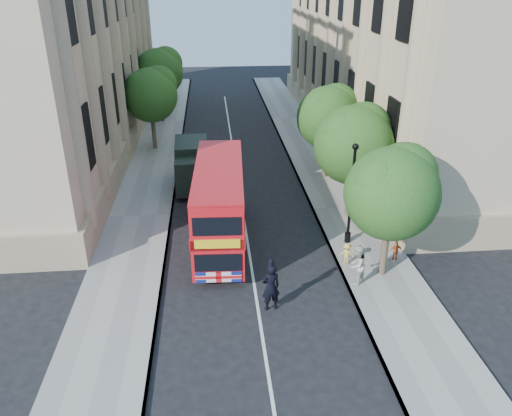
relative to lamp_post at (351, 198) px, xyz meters
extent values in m
plane|color=black|center=(-5.00, -6.00, -2.51)|extent=(120.00, 120.00, 0.00)
cube|color=gray|center=(0.75, 4.00, -2.45)|extent=(3.50, 80.00, 0.12)
cube|color=gray|center=(-10.75, 4.00, -2.45)|extent=(3.50, 80.00, 0.12)
cube|color=tan|center=(8.80, 18.00, 6.49)|extent=(12.00, 38.00, 18.00)
cube|color=tan|center=(-18.80, 18.00, 6.49)|extent=(12.00, 38.00, 18.00)
cylinder|color=#473828|center=(0.80, -3.00, -1.08)|extent=(0.32, 0.32, 2.86)
sphere|color=#224517|center=(0.80, -3.00, 1.52)|extent=(4.00, 4.00, 4.00)
sphere|color=#224517|center=(1.40, -2.60, 2.17)|extent=(2.80, 2.80, 2.80)
sphere|color=#224517|center=(0.30, -3.30, 2.04)|extent=(2.60, 2.60, 2.60)
cylinder|color=#473828|center=(0.80, 3.00, -1.01)|extent=(0.32, 0.32, 2.99)
sphere|color=#224517|center=(0.80, 3.00, 1.71)|extent=(4.20, 4.20, 4.20)
sphere|color=#224517|center=(1.40, 3.40, 2.39)|extent=(2.94, 2.94, 2.94)
sphere|color=#224517|center=(0.30, 2.70, 2.25)|extent=(2.73, 2.73, 2.73)
cylinder|color=#473828|center=(0.80, 9.00, -1.06)|extent=(0.32, 0.32, 2.90)
sphere|color=#224517|center=(0.80, 9.00, 1.58)|extent=(4.00, 4.00, 4.00)
sphere|color=#224517|center=(1.40, 9.40, 2.24)|extent=(2.80, 2.80, 2.80)
sphere|color=#224517|center=(0.30, 8.70, 2.11)|extent=(2.60, 2.60, 2.60)
cylinder|color=#473828|center=(-11.00, 16.00, -1.01)|extent=(0.32, 0.32, 2.99)
sphere|color=#224517|center=(-11.00, 16.00, 1.71)|extent=(4.00, 4.00, 4.00)
sphere|color=#224517|center=(-10.40, 16.40, 2.39)|extent=(2.80, 2.80, 2.80)
sphere|color=#224517|center=(-11.50, 15.70, 2.25)|extent=(2.60, 2.60, 2.60)
cylinder|color=#473828|center=(-11.00, 24.00, -0.93)|extent=(0.32, 0.32, 3.17)
sphere|color=#224517|center=(-11.00, 24.00, 1.95)|extent=(4.20, 4.20, 4.20)
sphere|color=#224517|center=(-10.40, 24.40, 2.67)|extent=(2.94, 2.94, 2.94)
sphere|color=#224517|center=(-11.50, 23.70, 2.53)|extent=(2.73, 2.73, 2.73)
cylinder|color=black|center=(0.00, 0.00, -2.14)|extent=(0.30, 0.30, 0.50)
cylinder|color=black|center=(0.00, 0.00, 0.11)|extent=(0.14, 0.14, 5.00)
sphere|color=black|center=(0.00, 0.00, 2.61)|extent=(0.32, 0.32, 0.32)
cube|color=red|center=(-6.35, 0.75, -0.33)|extent=(2.64, 8.63, 3.55)
cube|color=black|center=(-6.35, 0.75, -1.12)|extent=(2.67, 8.10, 0.81)
cube|color=black|center=(-6.35, 0.75, 0.59)|extent=(2.67, 8.10, 0.81)
cube|color=yellow|center=(-6.54, -3.51, -0.22)|extent=(1.89, 0.17, 0.40)
cylinder|color=black|center=(-7.50, -2.21, -2.06)|extent=(0.29, 0.91, 0.90)
cylinder|color=black|center=(-5.47, -2.30, -2.06)|extent=(0.29, 0.91, 0.90)
cylinder|color=black|center=(-7.23, 3.63, -2.06)|extent=(0.29, 0.91, 0.90)
cylinder|color=black|center=(-5.20, 3.53, -2.06)|extent=(0.29, 0.91, 0.90)
cube|color=black|center=(-7.85, 6.64, -1.14)|extent=(2.08, 1.88, 2.12)
cube|color=black|center=(-7.82, 5.78, -0.89)|extent=(1.82, 0.16, 0.71)
cube|color=black|center=(-7.92, 8.86, -0.94)|extent=(2.12, 3.30, 2.53)
cube|color=black|center=(-7.90, 8.26, -2.16)|extent=(1.97, 4.91, 0.25)
cylinder|color=black|center=(-8.76, 6.51, -2.11)|extent=(0.25, 0.82, 0.81)
cylinder|color=black|center=(-6.94, 6.56, -2.11)|extent=(0.25, 0.82, 0.81)
cylinder|color=black|center=(-8.86, 9.85, -2.11)|extent=(0.25, 0.82, 0.81)
cylinder|color=black|center=(-7.04, 9.90, -2.11)|extent=(0.25, 0.82, 0.81)
imported|color=black|center=(-4.49, -5.00, -1.48)|extent=(0.84, 0.65, 2.07)
imported|color=beige|center=(-0.60, -3.68, -1.48)|extent=(1.12, 1.12, 1.83)
imported|color=#CC6024|center=(1.78, -1.94, -1.89)|extent=(0.60, 0.30, 0.99)
imported|color=#DCC04B|center=(-0.60, -2.04, -1.86)|extent=(0.75, 0.54, 1.05)
camera|label=1|loc=(-6.60, -21.51, 9.84)|focal=35.00mm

